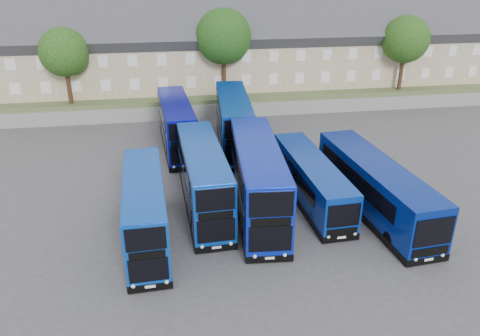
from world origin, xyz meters
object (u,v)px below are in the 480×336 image
at_px(coach_east_a, 311,181).
at_px(tree_west, 66,54).
at_px(tree_far, 425,28).
at_px(dd_front_left, 145,212).
at_px(dd_front_mid, 203,180).
at_px(tree_east, 406,41).
at_px(tree_mid, 225,39).

height_order(coach_east_a, tree_west, tree_west).
bearing_deg(tree_far, dd_front_left, -137.54).
distance_m(dd_front_mid, tree_east, 32.24).
distance_m(coach_east_a, tree_far, 36.30).
distance_m(dd_front_left, coach_east_a, 11.84).
bearing_deg(tree_west, tree_mid, 1.79).
relative_size(coach_east_a, tree_far, 1.31).
height_order(coach_east_a, tree_east, tree_east).
bearing_deg(tree_west, tree_far, 9.46).
distance_m(dd_front_mid, tree_far, 41.32).
bearing_deg(coach_east_a, tree_east, 48.34).
bearing_deg(tree_far, tree_mid, -165.96).
xyz_separation_m(dd_front_mid, coach_east_a, (7.55, -0.03, -0.66)).
bearing_deg(tree_east, dd_front_mid, -139.53).
height_order(tree_mid, tree_far, tree_mid).
bearing_deg(tree_west, coach_east_a, -46.90).
relative_size(tree_west, tree_east, 0.94).
height_order(dd_front_mid, tree_east, tree_east).
xyz_separation_m(dd_front_mid, tree_mid, (4.20, 21.15, 5.90)).
height_order(tree_west, tree_mid, tree_mid).
relative_size(dd_front_mid, tree_east, 1.37).
bearing_deg(dd_front_left, tree_west, 105.46).
distance_m(tree_west, tree_mid, 16.04).
xyz_separation_m(coach_east_a, tree_east, (16.65, 20.68, 5.88)).
height_order(coach_east_a, tree_far, tree_far).
height_order(dd_front_left, tree_mid, tree_mid).
relative_size(coach_east_a, tree_west, 1.48).
distance_m(coach_east_a, tree_east, 27.19).
bearing_deg(dd_front_mid, coach_east_a, -2.78).
bearing_deg(coach_east_a, tree_west, 130.27).
distance_m(dd_front_left, tree_mid, 26.56).
distance_m(tree_east, tree_far, 9.23).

